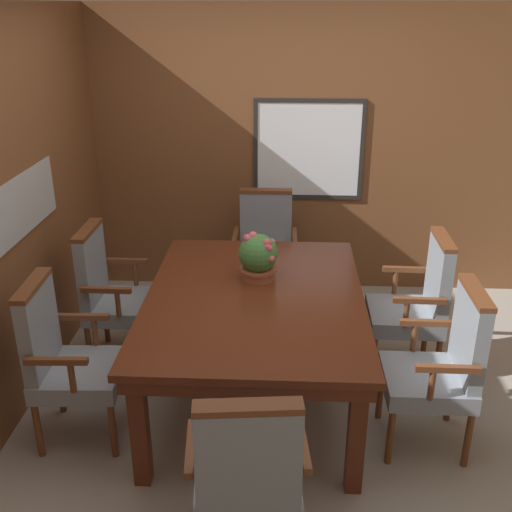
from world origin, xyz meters
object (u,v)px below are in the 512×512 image
object	(u,v)px
chair_right_near	(443,364)
chair_head_far	(265,248)
dining_table	(255,307)
potted_plant	(258,257)
chair_head_near	(247,476)
chair_right_far	(417,301)
chair_left_far	(111,291)
chair_left_near	(64,356)

from	to	relation	value
chair_right_near	chair_head_far	bearing A→B (deg)	-147.44
dining_table	potted_plant	bearing A→B (deg)	88.10
chair_head_near	chair_right_near	world-z (taller)	same
chair_head_far	chair_right_far	size ratio (longest dim) A/B	1.00
chair_head_near	chair_left_far	bearing A→B (deg)	-64.07
chair_head_far	chair_left_near	xyz separation A→B (m)	(-1.11, -1.72, 0.00)
potted_plant	chair_head_far	bearing A→B (deg)	89.34
chair_right_far	chair_head_far	bearing A→B (deg)	-129.14
chair_left_near	chair_right_far	bearing A→B (deg)	-72.14
chair_left_far	potted_plant	xyz separation A→B (m)	(1.06, -0.19, 0.37)
chair_left_far	chair_head_near	xyz separation A→B (m)	(1.08, -1.76, 0.00)
chair_left_near	chair_head_near	bearing A→B (deg)	-131.18
dining_table	chair_head_far	bearing A→B (deg)	89.10
dining_table	chair_right_far	xyz separation A→B (m)	(1.10, 0.39, -0.12)
chair_head_near	potted_plant	xyz separation A→B (m)	(-0.03, 1.57, 0.37)
chair_left_far	chair_right_near	bearing A→B (deg)	-110.83
chair_right_near	potted_plant	xyz separation A→B (m)	(-1.08, 0.64, 0.37)
chair_left_near	chair_head_far	bearing A→B (deg)	-35.20
dining_table	chair_left_far	size ratio (longest dim) A/B	1.80
dining_table	chair_head_far	world-z (taller)	chair_head_far
chair_head_near	potted_plant	world-z (taller)	potted_plant
chair_right_far	chair_left_near	world-z (taller)	same
chair_right_near	potted_plant	distance (m)	1.31
chair_head_far	chair_left_near	bearing A→B (deg)	-122.46
chair_right_far	chair_head_near	bearing A→B (deg)	-30.99
dining_table	chair_head_near	bearing A→B (deg)	-88.46
chair_left_far	potted_plant	size ratio (longest dim) A/B	3.14
dining_table	chair_left_near	world-z (taller)	chair_left_near
chair_right_near	chair_left_near	size ratio (longest dim) A/B	1.00
chair_head_near	potted_plant	size ratio (longest dim) A/B	3.14
chair_head_far	chair_left_near	distance (m)	2.05
chair_left_far	potted_plant	bearing A→B (deg)	-99.73
dining_table	chair_right_near	bearing A→B (deg)	-19.90
chair_right_far	chair_right_near	world-z (taller)	same
dining_table	potted_plant	world-z (taller)	potted_plant
chair_head_far	potted_plant	bearing A→B (deg)	-90.39
chair_left_far	chair_left_near	bearing A→B (deg)	177.90
chair_left_near	potted_plant	distance (m)	1.34
dining_table	chair_right_far	size ratio (longest dim) A/B	1.80
chair_head_far	chair_head_near	distance (m)	2.62
chair_left_far	chair_head_near	bearing A→B (deg)	-147.99
chair_right_far	dining_table	bearing A→B (deg)	-69.79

